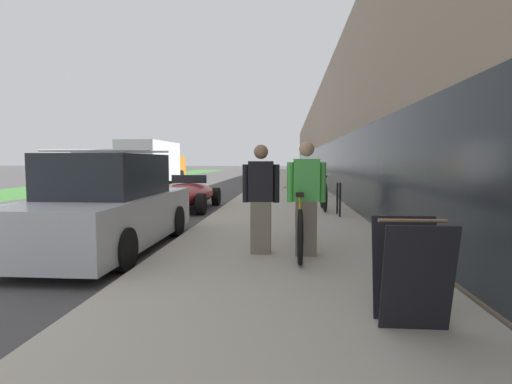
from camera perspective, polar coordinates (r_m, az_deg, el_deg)
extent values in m
cube|color=#B2AA99|center=(24.90, 4.46, 1.17)|extent=(3.81, 70.00, 0.12)
cube|color=gray|center=(33.61, 16.57, 6.91)|extent=(10.00, 70.00, 6.05)
cube|color=#1E2328|center=(32.92, 8.00, 4.02)|extent=(0.10, 63.00, 2.20)
cube|color=#3D7533|center=(31.51, -18.84, 1.56)|extent=(4.43, 70.00, 0.03)
torus|color=black|center=(7.02, 5.92, -3.76)|extent=(0.06, 0.75, 0.75)
torus|color=black|center=(5.34, 6.32, -6.39)|extent=(0.06, 0.75, 0.75)
cylinder|color=yellow|center=(6.15, 6.11, -2.82)|extent=(0.04, 1.45, 0.04)
cylinder|color=yellow|center=(5.82, 6.19, -4.28)|extent=(0.04, 0.87, 0.34)
cylinder|color=yellow|center=(5.59, 6.26, -1.96)|extent=(0.03, 0.03, 0.31)
cube|color=black|center=(5.57, 6.28, -0.39)|extent=(0.11, 0.22, 0.05)
cylinder|color=yellow|center=(6.84, 5.97, -0.71)|extent=(0.03, 0.03, 0.32)
cylinder|color=silver|center=(6.83, 5.98, 0.65)|extent=(0.52, 0.03, 0.03)
cube|color=#756B5B|center=(5.88, 7.14, -5.15)|extent=(0.31, 0.22, 0.80)
cube|color=#4CB74C|center=(5.80, 7.21, 1.71)|extent=(0.37, 0.22, 0.61)
cylinder|color=#4CB74C|center=(5.80, 4.90, 1.41)|extent=(0.09, 0.09, 0.58)
cylinder|color=#4CB74C|center=(5.82, 9.51, 1.38)|extent=(0.09, 0.09, 0.58)
sphere|color=tan|center=(5.80, 7.25, 6.11)|extent=(0.22, 0.22, 0.22)
cube|color=#756B5B|center=(5.96, 0.71, -5.06)|extent=(0.30, 0.21, 0.78)
cube|color=black|center=(5.89, 0.71, 1.53)|extent=(0.36, 0.21, 0.59)
cylinder|color=black|center=(5.91, -1.49, 1.24)|extent=(0.09, 0.09, 0.56)
cylinder|color=black|center=(5.88, 2.93, 1.22)|extent=(0.09, 0.09, 0.56)
sphere|color=#936B51|center=(5.88, 0.72, 5.76)|extent=(0.21, 0.21, 0.21)
cylinder|color=black|center=(9.99, 11.91, -1.17)|extent=(0.05, 0.05, 0.82)
cylinder|color=black|center=(10.53, 11.54, -0.87)|extent=(0.05, 0.05, 0.82)
cylinder|color=black|center=(10.23, 11.76, 1.27)|extent=(0.05, 0.55, 0.05)
torus|color=black|center=(11.82, 9.42, -0.35)|extent=(0.06, 0.78, 0.78)
torus|color=black|center=(10.85, 9.84, -0.79)|extent=(0.06, 0.78, 0.78)
cylinder|color=#2D56A8|center=(11.32, 9.64, 0.64)|extent=(0.04, 0.83, 0.04)
cylinder|color=#2D56A8|center=(11.13, 9.72, 0.00)|extent=(0.04, 0.51, 0.35)
cylinder|color=#2D56A8|center=(11.00, 9.79, 1.37)|extent=(0.03, 0.03, 0.32)
cube|color=black|center=(10.99, 9.80, 2.21)|extent=(0.11, 0.22, 0.05)
cylinder|color=#2D56A8|center=(11.71, 9.48, 1.60)|extent=(0.03, 0.03, 0.34)
cylinder|color=silver|center=(11.70, 9.49, 2.44)|extent=(0.52, 0.03, 0.03)
cube|color=black|center=(3.48, 22.14, -11.46)|extent=(0.56, 0.20, 0.89)
cube|color=black|center=(3.81, 20.50, -10.02)|extent=(0.56, 0.20, 0.89)
cylinder|color=#93704C|center=(3.56, 21.48, -3.82)|extent=(0.56, 0.03, 0.03)
cube|color=silver|center=(7.12, -20.23, -3.56)|extent=(1.66, 4.22, 0.76)
cube|color=#1E2328|center=(7.06, -20.39, 2.29)|extent=(1.42, 2.11, 0.69)
cylinder|color=silver|center=(7.48, -18.96, 5.46)|extent=(1.78, 0.04, 0.04)
cylinder|color=silver|center=(6.64, -22.19, 5.53)|extent=(1.78, 0.04, 0.04)
cylinder|color=black|center=(8.61, -21.25, -3.79)|extent=(0.22, 0.60, 0.60)
cylinder|color=black|center=(8.07, -11.44, -4.11)|extent=(0.22, 0.60, 0.60)
cylinder|color=black|center=(6.46, -31.16, -6.82)|extent=(0.22, 0.60, 0.60)
cylinder|color=black|center=(5.71, -18.56, -7.81)|extent=(0.22, 0.60, 0.60)
ellipsoid|color=maroon|center=(12.42, -10.09, -0.34)|extent=(1.61, 4.04, 0.66)
cube|color=#1E2328|center=(12.88, -9.55, 1.84)|extent=(1.13, 0.04, 0.26)
cylinder|color=black|center=(13.76, -11.86, -0.59)|extent=(0.22, 0.60, 0.60)
cylinder|color=black|center=(13.41, -5.71, -0.64)|extent=(0.22, 0.60, 0.60)
cylinder|color=black|center=(11.54, -15.16, -1.61)|extent=(0.22, 0.60, 0.60)
cylinder|color=black|center=(11.12, -7.87, -1.72)|extent=(0.22, 0.60, 0.60)
cube|color=orange|center=(29.11, -12.45, 3.46)|extent=(2.09, 1.83, 1.59)
cube|color=silver|center=(25.62, -14.89, 4.25)|extent=(2.27, 5.50, 2.44)
cylinder|color=black|center=(29.00, -14.66, 2.22)|extent=(0.28, 0.84, 0.84)
cylinder|color=black|center=(28.38, -10.72, 2.24)|extent=(0.28, 0.84, 0.84)
cylinder|color=black|center=(24.99, -17.92, 1.81)|extent=(0.28, 0.84, 0.84)
cylinder|color=black|center=(24.27, -13.40, 1.83)|extent=(0.28, 0.84, 0.84)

